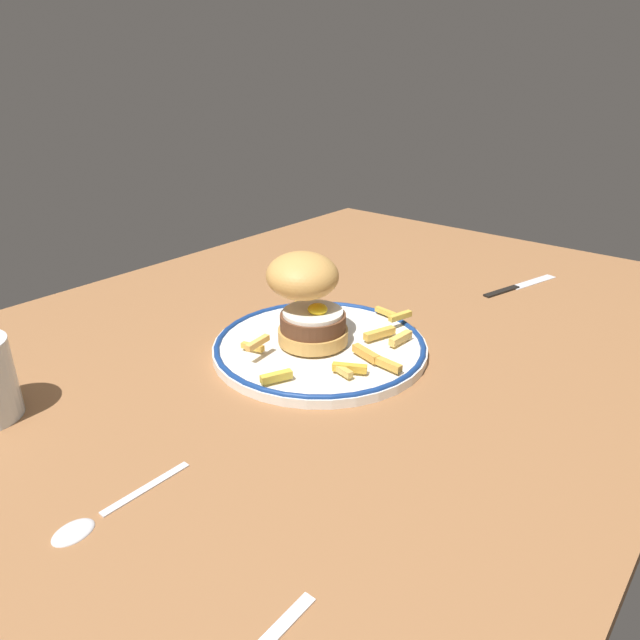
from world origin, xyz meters
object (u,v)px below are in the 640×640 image
Objects in this scene: dinner_plate at (320,346)px; knife at (515,287)px; burger at (307,297)px; spoon at (90,519)px.

dinner_plate reaches higher than knife.
dinner_plate is at bearing 164.77° from knife.
spoon is at bearing -169.16° from burger.
knife is at bearing -17.34° from burger.
knife is (39.76, -10.82, -0.58)cm from dinner_plate.
knife is (40.30, -12.58, -7.35)cm from burger.
dinner_plate is 7.02cm from burger.
burger is at bearing 162.66° from knife.
dinner_plate is 2.15× the size of spoon.
burger is 1.03× the size of spoon.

